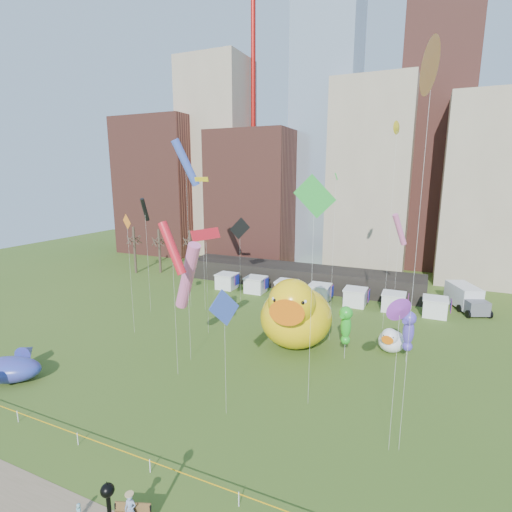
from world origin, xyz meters
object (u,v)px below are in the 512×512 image
at_px(seahorse_green, 346,322).
at_px(toddler, 79,511).
at_px(whale_inflatable, 10,368).
at_px(box_truck, 465,297).
at_px(big_duck, 295,314).
at_px(seahorse_purple, 409,328).
at_px(woman, 130,509).
at_px(small_duck, 391,340).

relative_size(seahorse_green, toddler, 6.29).
xyz_separation_m(whale_inflatable, box_truck, (37.98, 36.99, 0.45)).
xyz_separation_m(big_duck, seahorse_green, (5.33, -0.70, 0.20)).
relative_size(seahorse_green, seahorse_purple, 1.05).
xyz_separation_m(whale_inflatable, woman, (19.61, -6.91, -0.26)).
relative_size(big_duck, seahorse_green, 1.99).
relative_size(small_duck, seahorse_purple, 0.73).
bearing_deg(seahorse_purple, seahorse_green, -144.47).
distance_m(seahorse_green, whale_inflatable, 30.61).
bearing_deg(woman, whale_inflatable, 144.41).
distance_m(seahorse_green, toddler, 25.55).
relative_size(seahorse_green, whale_inflatable, 0.79).
relative_size(seahorse_purple, toddler, 6.02).
distance_m(big_duck, small_duck, 10.01).
distance_m(small_duck, seahorse_purple, 3.26).
bearing_deg(big_duck, seahorse_purple, -3.03).
bearing_deg(toddler, seahorse_green, 89.05).
bearing_deg(seahorse_green, box_truck, 69.99).
xyz_separation_m(big_duck, whale_inflatable, (-20.72, -16.56, -2.49)).
bearing_deg(seahorse_purple, whale_inflatable, -132.35).
height_order(small_duck, toddler, small_duck).
xyz_separation_m(seahorse_purple, box_truck, (6.35, 19.44, -1.95)).
distance_m(big_duck, seahorse_green, 5.38).
height_order(big_duck, seahorse_purple, big_duck).
distance_m(box_truck, toddler, 49.48).
bearing_deg(box_truck, big_duck, -152.99).
height_order(big_duck, seahorse_green, big_duck).
distance_m(seahorse_purple, toddler, 29.45).
xyz_separation_m(small_duck, seahorse_purple, (1.57, -1.75, 2.26)).
bearing_deg(whale_inflatable, big_duck, 14.53).
bearing_deg(whale_inflatable, woman, -43.50).
relative_size(big_duck, small_duck, 2.83).
bearing_deg(seahorse_green, toddler, -101.77).
bearing_deg(small_duck, whale_inflatable, -138.50).
distance_m(small_duck, box_truck, 19.39).
height_order(big_duck, small_duck, big_duck).
relative_size(big_duck, seahorse_purple, 2.08).
relative_size(seahorse_green, box_truck, 0.70).
distance_m(whale_inflatable, woman, 20.79).
height_order(seahorse_purple, woman, seahorse_purple).
bearing_deg(box_truck, toddler, -138.03).
bearing_deg(small_duck, big_duck, -154.86).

